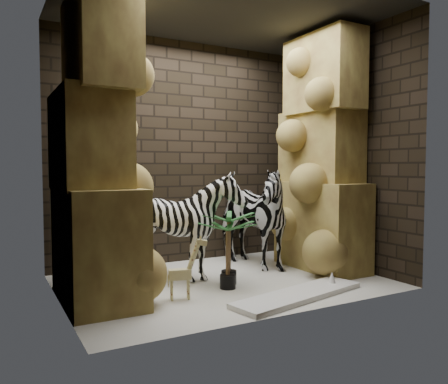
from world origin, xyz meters
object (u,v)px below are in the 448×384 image
zebra_left (186,231)px  palm_front (229,248)px  giraffe_toy (180,267)px  surfboard (299,295)px  zebra_right (248,209)px  palm_back (228,254)px

zebra_left → palm_front: 0.53m
giraffe_toy → surfboard: size_ratio=0.40×
giraffe_toy → palm_front: palm_front is taller
zebra_right → giraffe_toy: bearing=-153.1°
zebra_right → surfboard: zebra_right is taller
zebra_right → giraffe_toy: 1.67m
giraffe_toy → palm_back: 0.62m
zebra_left → palm_back: zebra_left is taller
palm_back → zebra_right: bearing=46.8°
surfboard → palm_front: bearing=103.3°
zebra_right → palm_front: 0.96m
palm_front → palm_back: size_ratio=1.10×
palm_front → surfboard: bearing=-64.5°
zebra_left → surfboard: size_ratio=0.79×
zebra_right → zebra_left: bearing=-171.8°
zebra_right → palm_back: zebra_right is taller
palm_front → palm_back: bearing=-122.9°
giraffe_toy → palm_back: bearing=27.2°
giraffe_toy → palm_front: (0.70, 0.27, 0.09)m
palm_front → surfboard: (0.37, -0.77, -0.38)m
giraffe_toy → palm_back: size_ratio=0.87×
zebra_left → palm_back: size_ratio=1.70×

